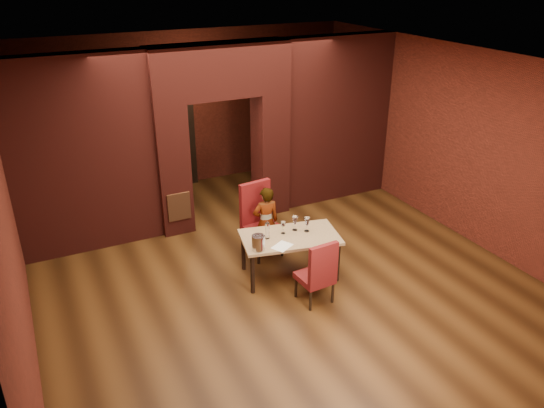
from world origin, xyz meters
The scene contains 25 objects.
floor centered at (0.00, 0.00, 0.00)m, with size 8.00×8.00×0.00m, color #4A2B12.
ceiling centered at (0.00, 0.00, 3.20)m, with size 7.00×8.00×0.04m, color silver.
wall_back centered at (0.00, 4.00, 1.60)m, with size 7.00×0.04×3.20m, color maroon.
wall_front centered at (0.00, -4.00, 1.60)m, with size 7.00×0.04×3.20m, color maroon.
wall_left centered at (-3.50, 0.00, 1.60)m, with size 0.04×8.00×3.20m, color maroon.
wall_right centered at (3.50, 0.00, 1.60)m, with size 0.04×8.00×3.20m, color maroon.
pillar_left centered at (-0.95, 2.00, 1.15)m, with size 0.55×0.55×2.30m, color maroon.
pillar_right centered at (0.95, 2.00, 1.15)m, with size 0.55×0.55×2.30m, color maroon.
lintel centered at (0.00, 2.00, 2.75)m, with size 2.45×0.55×0.90m, color maroon.
wing_wall_left centered at (-2.36, 2.00, 1.60)m, with size 2.27×0.35×3.20m, color maroon.
wing_wall_right centered at (2.36, 2.00, 1.60)m, with size 2.27×0.35×3.20m, color maroon.
vent_panel centered at (-0.95, 1.71, 0.55)m, with size 0.40×0.03×0.50m, color #A1572E.
rear_door centered at (-0.40, 3.94, 1.05)m, with size 0.90×0.08×2.10m, color black.
rear_door_frame centered at (-0.40, 3.90, 1.05)m, with size 1.02×0.04×2.22m, color black.
dining_table centered at (0.16, -0.29, 0.34)m, with size 1.45×0.82×0.68m, color tan.
chair_far centered at (0.07, 0.48, 0.60)m, with size 0.55×0.55×1.21m, color maroon.
chair_near centered at (0.16, -1.03, 0.49)m, with size 0.45×0.45×0.99m, color maroon.
person_seated centered at (0.11, 0.43, 0.60)m, with size 0.44×0.29×1.20m, color beige.
wine_glass_a centered at (0.10, -0.18, 0.78)m, with size 0.08×0.08×0.19m, color silver, non-canonical shape.
wine_glass_b centered at (0.31, -0.16, 0.80)m, with size 0.09×0.09×0.23m, color white, non-canonical shape.
wine_glass_c centered at (0.46, -0.27, 0.79)m, with size 0.09×0.09×0.23m, color silver, non-canonical shape.
tasting_sheet centered at (-0.09, -0.53, 0.68)m, with size 0.29×0.21×0.00m, color white.
wine_bucket centered at (-0.44, -0.47, 0.80)m, with size 0.19×0.19×0.23m, color #B4B4BA.
water_bottle centered at (-0.18, -0.21, 0.82)m, with size 0.06×0.06×0.27m, color white.
potted_plant centered at (0.98, 0.49, 0.21)m, with size 0.37×0.32×0.41m, color #2A6526.
Camera 1 is at (-3.17, -6.44, 4.46)m, focal length 35.00 mm.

